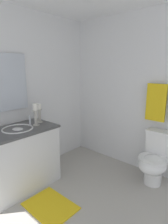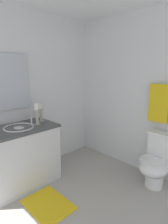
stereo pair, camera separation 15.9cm
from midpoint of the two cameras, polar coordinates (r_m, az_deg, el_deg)
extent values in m
cube|color=#B2ADA3|center=(2.37, 1.88, -30.10)|extent=(2.97, 2.69, 0.02)
cube|color=white|center=(2.92, 19.23, 4.78)|extent=(2.97, 0.04, 2.45)
cube|color=white|center=(2.93, -20.97, 4.65)|extent=(0.04, 2.69, 2.45)
cube|color=silver|center=(2.79, -20.55, -13.45)|extent=(0.55, 0.95, 0.81)
cube|color=#4C4C4C|center=(2.63, -21.30, -5.20)|extent=(0.58, 0.98, 0.03)
ellipsoid|color=white|center=(2.64, -21.23, -5.91)|extent=(0.38, 0.30, 0.11)
torus|color=white|center=(2.63, -21.33, -4.80)|extent=(0.40, 0.40, 0.02)
cylinder|color=silver|center=(2.69, -17.88, -2.61)|extent=(0.02, 0.02, 0.14)
cube|color=silver|center=(2.77, -25.07, 8.12)|extent=(0.02, 0.68, 0.78)
cylinder|color=#B7B2A5|center=(2.83, -14.98, -2.98)|extent=(0.09, 0.09, 0.01)
cylinder|color=#B7B2A5|center=(2.81, -15.08, -1.26)|extent=(0.04, 0.04, 0.19)
cylinder|color=#B7B2A5|center=(2.79, -15.20, 0.72)|extent=(0.08, 0.08, 0.01)
cylinder|color=white|center=(2.78, -15.26, 1.59)|extent=(0.06, 0.06, 0.07)
cylinder|color=#B7B2A5|center=(2.70, -16.07, -3.85)|extent=(0.09, 0.09, 0.01)
cylinder|color=#B7B2A5|center=(2.68, -16.20, -1.86)|extent=(0.04, 0.04, 0.21)
cylinder|color=#B7B2A5|center=(2.65, -16.35, 0.41)|extent=(0.08, 0.08, 0.01)
cylinder|color=white|center=(2.64, -16.43, 1.51)|extent=(0.06, 0.06, 0.09)
cylinder|color=white|center=(2.97, 18.74, -18.49)|extent=(0.24, 0.24, 0.18)
ellipsoid|color=white|center=(2.82, 18.68, -14.96)|extent=(0.38, 0.46, 0.24)
cylinder|color=white|center=(2.78, 18.81, -13.50)|extent=(0.39, 0.39, 0.03)
cube|color=white|center=(2.91, 20.77, -9.02)|extent=(0.36, 0.17, 0.32)
cube|color=white|center=(2.85, 21.05, -5.75)|extent=(0.38, 0.19, 0.03)
cube|color=yellow|center=(2.84, 19.72, 2.73)|extent=(0.28, 0.03, 0.54)
cube|color=yellow|center=(2.54, -12.24, -26.40)|extent=(0.60, 0.44, 0.02)
camera|label=1|loc=(0.08, -91.84, -0.44)|focal=29.82mm
camera|label=2|loc=(0.08, 88.16, 0.44)|focal=29.82mm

